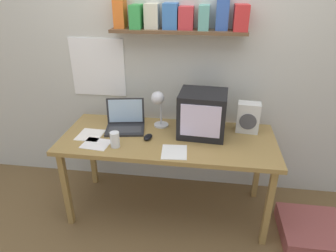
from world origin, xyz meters
TOP-DOWN VIEW (x-y plane):
  - ground_plane at (0.00, 0.00)m, footprint 12.00×12.00m
  - back_wall at (-0.00, 0.48)m, footprint 5.60×0.24m
  - corner_desk at (0.00, 0.00)m, footprint 1.69×0.70m
  - crt_monitor at (0.26, 0.10)m, footprint 0.38×0.35m
  - laptop at (-0.38, 0.12)m, footprint 0.35×0.30m
  - desk_lamp at (-0.10, 0.15)m, footprint 0.13×0.18m
  - juice_glass at (-0.37, -0.20)m, footprint 0.07×0.07m
  - space_heater at (0.63, 0.20)m, footprint 0.19×0.13m
  - computer_mouse at (-0.15, -0.05)m, footprint 0.08×0.11m
  - loose_paper_near_laptop at (0.08, -0.22)m, footprint 0.20×0.22m
  - printed_handout at (-0.53, -0.18)m, footprint 0.22×0.19m
  - loose_paper_near_monitor at (-0.63, -0.05)m, footprint 0.20×0.22m
  - floor_cushion at (1.17, -0.18)m, footprint 0.48×0.48m

SIDE VIEW (x-z plane):
  - ground_plane at x=0.00m, z-range 0.00..0.00m
  - floor_cushion at x=1.17m, z-range 0.00..0.13m
  - corner_desk at x=0.00m, z-range 0.30..1.03m
  - loose_paper_near_laptop at x=0.08m, z-range 0.72..0.73m
  - printed_handout at x=-0.53m, z-range 0.72..0.73m
  - loose_paper_near_monitor at x=-0.63m, z-range 0.72..0.73m
  - computer_mouse at x=-0.15m, z-range 0.72..0.76m
  - juice_glass at x=-0.37m, z-range 0.72..0.84m
  - laptop at x=-0.38m, z-range 0.67..0.90m
  - space_heater at x=0.63m, z-range 0.72..0.97m
  - crt_monitor at x=0.26m, z-range 0.72..1.08m
  - desk_lamp at x=-0.10m, z-range 0.79..1.12m
  - back_wall at x=0.00m, z-range 0.01..2.61m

